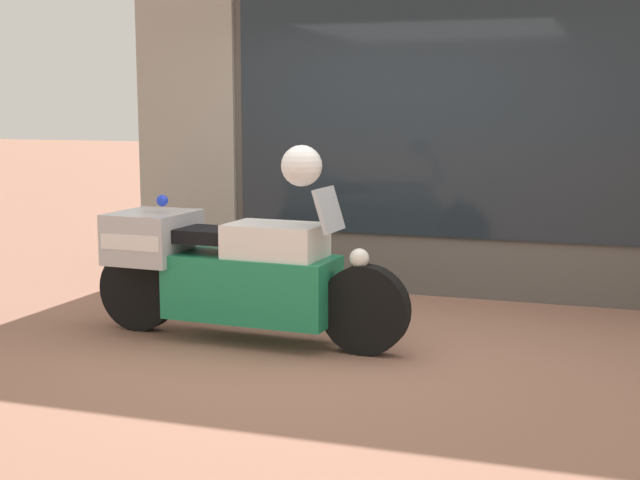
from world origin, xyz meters
The scene contains 5 objects.
ground_plane centered at (0.00, 0.00, 0.00)m, with size 60.00×60.00×0.00m, color #9E6B56.
shop_building centered at (-0.42, 2.00, 1.71)m, with size 5.31×0.55×3.41m.
window_display centered at (0.44, 2.03, 0.47)m, with size 3.83×0.30×1.97m.
paramedic_motorcycle centered at (-0.82, -0.16, 0.53)m, with size 2.49×0.67×1.17m.
white_helmet centered at (-0.24, -0.19, 1.31)m, with size 0.29×0.29×0.29m, color white.
Camera 1 is at (1.89, -6.07, 1.75)m, focal length 50.00 mm.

